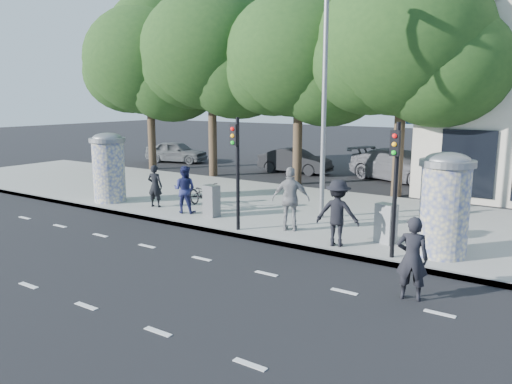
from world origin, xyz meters
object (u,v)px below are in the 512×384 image
Objects in this scene: ped_d at (338,213)px; car_left at (177,152)px; bicycle at (203,194)px; cabinet_left at (212,201)px; traffic_pole_far at (395,176)px; cabinet_right at (386,223)px; ad_column_right at (445,202)px; street_lamp at (324,76)px; man_road at (412,258)px; ped_e at (291,199)px; car_mid at (295,161)px; ped_b at (155,186)px; ad_column_left at (109,166)px; traffic_pole_near at (237,162)px; car_right at (399,165)px; ped_c at (185,189)px.

ped_d is 20.17m from car_left.
cabinet_left is (1.18, -0.97, 0.07)m from bicycle.
cabinet_right is at bearing 115.84° from traffic_pole_far.
cabinet_right is at bearing 169.48° from ad_column_right.
man_road is (4.49, -4.83, -3.91)m from street_lamp.
car_mid is (-6.13, 11.12, -0.45)m from ped_e.
ad_column_right is at bearing -139.03° from car_mid.
ad_column_right is 10.23m from ped_b.
ad_column_left is at bearing -162.64° from car_left.
traffic_pole_near reaches higher than car_left.
ped_e is 0.36× the size of car_right.
car_mid is (-4.75, 11.98, -1.56)m from traffic_pole_near.
ped_d is at bearing 159.44° from ped_b.
ped_e is at bearing 164.09° from ped_b.
car_right is (-2.30, 12.27, -0.27)m from ped_d.
car_mid is (-0.34, 11.02, -0.26)m from ped_b.
ad_column_left is at bearing -8.28° from ped_b.
ad_column_left is 3.96m from bicycle.
man_road reaches higher than ped_b.
car_left is at bearing -48.26° from man_road.
bicycle is at bearing -172.48° from car_mid.
cabinet_left is at bearing -33.81° from man_road.
man_road is 9.68m from bicycle.
car_right is at bearing -126.96° from ped_c.
ped_d is 0.46× the size of car_left.
ad_column_right is 2.97m from man_road.
traffic_pole_near is 1.93× the size of bicycle.
street_lamp is 11.76m from car_mid.
cabinet_left is at bearing -167.49° from car_mid.
ad_column_left is 7.99m from ped_e.
man_road is (5.89, -1.99, -1.35)m from traffic_pole_near.
ad_column_left is at bearing -167.09° from cabinet_left.
man_road is at bearing -145.35° from car_mid.
ad_column_left is 12.80m from man_road.
traffic_pole_near is 12.98m from car_mid.
ad_column_left is at bearing -161.29° from cabinet_right.
ped_c reaches higher than car_right.
ped_c is at bearing 173.62° from traffic_pole_far.
street_lamp is at bearing -62.90° from bicycle.
cabinet_left is 5.99m from cabinet_right.
man_road is 23.63m from car_left.
car_mid is (-10.64, 13.97, -0.22)m from man_road.
street_lamp is at bearing 165.90° from cabinet_right.
bicycle is at bearing -168.26° from street_lamp.
ped_d is (-2.59, -0.70, -0.48)m from ad_column_right.
ped_e is at bearing -88.59° from bicycle.
car_mid is at bearing 133.61° from ad_column_right.
street_lamp is at bearing -135.17° from car_left.
traffic_pole_near reaches higher than ped_e.
traffic_pole_far is at bearing -136.96° from car_left.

